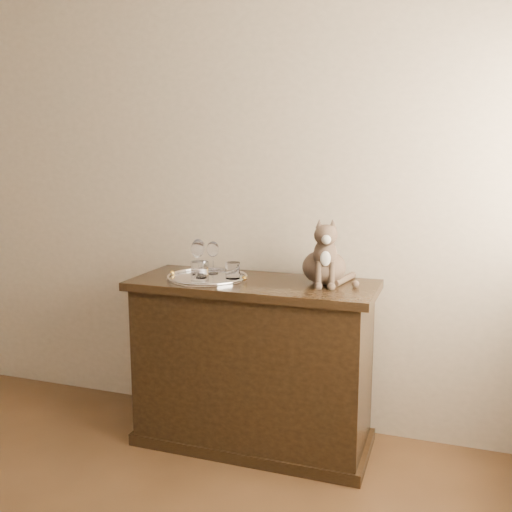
{
  "coord_description": "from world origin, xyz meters",
  "views": [
    {
      "loc": [
        1.51,
        -0.63,
        1.45
      ],
      "look_at": [
        0.61,
        1.95,
        0.97
      ],
      "focal_mm": 40.0,
      "sensor_mm": 36.0,
      "label": 1
    }
  ],
  "objects_px": {
    "wine_glass_b": "(213,258)",
    "cat": "(324,250)",
    "tumbler_c": "(233,270)",
    "sideboard": "(253,364)",
    "wine_glass_a": "(198,257)",
    "tumbler_b": "(200,271)",
    "wine_glass_d": "(198,258)",
    "tray": "(207,278)"
  },
  "relations": [
    {
      "from": "wine_glass_a",
      "to": "wine_glass_d",
      "type": "xyz_separation_m",
      "value": [
        0.02,
        -0.05,
        0.0
      ]
    },
    {
      "from": "tumbler_c",
      "to": "sideboard",
      "type": "bearing_deg",
      "value": 5.11
    },
    {
      "from": "tumbler_b",
      "to": "tumbler_c",
      "type": "xyz_separation_m",
      "value": [
        0.13,
        0.11,
        -0.01
      ]
    },
    {
      "from": "wine_glass_b",
      "to": "wine_glass_d",
      "type": "height_order",
      "value": "wine_glass_d"
    },
    {
      "from": "wine_glass_b",
      "to": "tumbler_b",
      "type": "bearing_deg",
      "value": -86.63
    },
    {
      "from": "wine_glass_a",
      "to": "tumbler_c",
      "type": "relative_size",
      "value": 2.24
    },
    {
      "from": "sideboard",
      "to": "wine_glass_b",
      "type": "xyz_separation_m",
      "value": [
        -0.24,
        0.07,
        0.52
      ]
    },
    {
      "from": "wine_glass_a",
      "to": "tumbler_c",
      "type": "xyz_separation_m",
      "value": [
        0.21,
        -0.05,
        -0.05
      ]
    },
    {
      "from": "wine_glass_a",
      "to": "wine_glass_b",
      "type": "bearing_deg",
      "value": 23.35
    },
    {
      "from": "wine_glass_b",
      "to": "cat",
      "type": "xyz_separation_m",
      "value": [
        0.58,
        -0.0,
        0.07
      ]
    },
    {
      "from": "tray",
      "to": "wine_glass_d",
      "type": "distance_m",
      "value": 0.11
    },
    {
      "from": "tray",
      "to": "wine_glass_d",
      "type": "bearing_deg",
      "value": 165.86
    },
    {
      "from": "wine_glass_a",
      "to": "wine_glass_b",
      "type": "relative_size",
      "value": 1.08
    },
    {
      "from": "wine_glass_a",
      "to": "tumbler_c",
      "type": "height_order",
      "value": "wine_glass_a"
    },
    {
      "from": "wine_glass_b",
      "to": "tray",
      "type": "bearing_deg",
      "value": -82.87
    },
    {
      "from": "tumbler_b",
      "to": "wine_glass_a",
      "type": "bearing_deg",
      "value": 116.85
    },
    {
      "from": "wine_glass_d",
      "to": "tumbler_c",
      "type": "distance_m",
      "value": 0.19
    },
    {
      "from": "wine_glass_b",
      "to": "wine_glass_d",
      "type": "distance_m",
      "value": 0.1
    },
    {
      "from": "tumbler_b",
      "to": "cat",
      "type": "height_order",
      "value": "cat"
    },
    {
      "from": "sideboard",
      "to": "wine_glass_d",
      "type": "relative_size",
      "value": 6.62
    },
    {
      "from": "wine_glass_a",
      "to": "cat",
      "type": "height_order",
      "value": "cat"
    },
    {
      "from": "wine_glass_a",
      "to": "tumbler_c",
      "type": "bearing_deg",
      "value": -13.08
    },
    {
      "from": "wine_glass_b",
      "to": "tumbler_b",
      "type": "relative_size",
      "value": 1.76
    },
    {
      "from": "sideboard",
      "to": "cat",
      "type": "height_order",
      "value": "cat"
    },
    {
      "from": "sideboard",
      "to": "tray",
      "type": "bearing_deg",
      "value": -172.58
    },
    {
      "from": "tray",
      "to": "tumbler_b",
      "type": "xyz_separation_m",
      "value": [
        -0.0,
        -0.09,
        0.05
      ]
    },
    {
      "from": "wine_glass_b",
      "to": "cat",
      "type": "bearing_deg",
      "value": -0.31
    },
    {
      "from": "sideboard",
      "to": "wine_glass_b",
      "type": "relative_size",
      "value": 7.18
    },
    {
      "from": "tray",
      "to": "wine_glass_b",
      "type": "bearing_deg",
      "value": 97.13
    },
    {
      "from": "tumbler_b",
      "to": "cat",
      "type": "xyz_separation_m",
      "value": [
        0.57,
        0.18,
        0.11
      ]
    },
    {
      "from": "wine_glass_a",
      "to": "tumbler_b",
      "type": "xyz_separation_m",
      "value": [
        0.08,
        -0.16,
        -0.04
      ]
    },
    {
      "from": "tray",
      "to": "tumbler_c",
      "type": "distance_m",
      "value": 0.14
    },
    {
      "from": "sideboard",
      "to": "wine_glass_a",
      "type": "distance_m",
      "value": 0.61
    },
    {
      "from": "tray",
      "to": "cat",
      "type": "relative_size",
      "value": 1.24
    },
    {
      "from": "tray",
      "to": "tumbler_c",
      "type": "bearing_deg",
      "value": 9.27
    },
    {
      "from": "tray",
      "to": "cat",
      "type": "height_order",
      "value": "cat"
    },
    {
      "from": "tumbler_b",
      "to": "cat",
      "type": "relative_size",
      "value": 0.29
    },
    {
      "from": "wine_glass_a",
      "to": "tray",
      "type": "bearing_deg",
      "value": -40.72
    },
    {
      "from": "sideboard",
      "to": "cat",
      "type": "relative_size",
      "value": 3.72
    },
    {
      "from": "wine_glass_d",
      "to": "tumbler_c",
      "type": "height_order",
      "value": "wine_glass_d"
    },
    {
      "from": "tumbler_b",
      "to": "tumbler_c",
      "type": "bearing_deg",
      "value": 39.81
    },
    {
      "from": "wine_glass_a",
      "to": "tumbler_b",
      "type": "distance_m",
      "value": 0.18
    }
  ]
}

